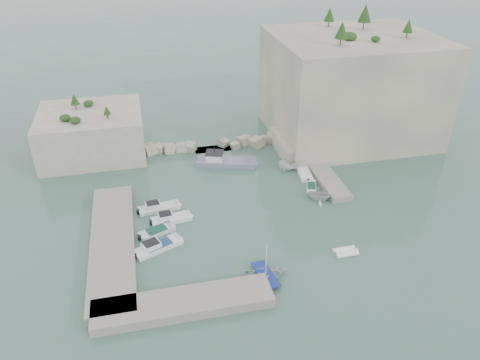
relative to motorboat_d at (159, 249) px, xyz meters
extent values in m
plane|color=#476B5D|center=(11.77, 2.47, 0.00)|extent=(400.00, 400.00, 0.00)
cube|color=beige|center=(34.77, 25.47, 8.50)|extent=(26.00, 22.00, 17.00)
cube|color=beige|center=(24.77, 20.47, 1.25)|extent=(8.00, 10.00, 2.50)
cube|color=beige|center=(-8.23, 27.47, 3.50)|extent=(16.00, 14.00, 7.00)
cube|color=#9E9689|center=(-5.23, 1.47, 0.55)|extent=(5.00, 24.00, 1.10)
cube|color=#9E9689|center=(1.77, -10.03, 0.55)|extent=(18.00, 4.00, 1.10)
cube|color=#9E9689|center=(25.27, 12.47, 0.40)|extent=(3.00, 16.00, 0.80)
cube|color=beige|center=(10.77, 24.47, 0.70)|extent=(28.00, 3.00, 1.40)
imported|color=white|center=(10.96, -7.63, 0.00)|extent=(5.46, 4.28, 1.03)
imported|color=silver|center=(22.33, 5.87, 0.00)|extent=(4.74, 4.47, 1.99)
imported|color=white|center=(21.67, 14.99, 0.00)|extent=(5.33, 2.56, 1.98)
cylinder|color=white|center=(10.96, -7.63, 2.61)|extent=(0.10, 0.10, 4.20)
cone|color=#1E4219|center=(29.77, 20.47, 19.27)|extent=(1.96, 1.96, 2.45)
cone|color=#1E4219|center=(37.77, 29.47, 19.60)|extent=(2.24, 2.24, 2.80)
cone|color=#1E4219|center=(41.77, 22.47, 18.82)|extent=(1.57, 1.57, 1.96)
cone|color=#1E4219|center=(32.77, 32.47, 19.08)|extent=(1.79, 1.79, 2.24)
cone|color=#1E4219|center=(-10.23, 29.47, 8.62)|extent=(1.40, 1.40, 1.75)
cone|color=#1E4219|center=(-5.23, 24.47, 8.30)|extent=(1.12, 1.12, 1.40)
camera|label=1|loc=(-0.25, -44.46, 34.81)|focal=35.00mm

